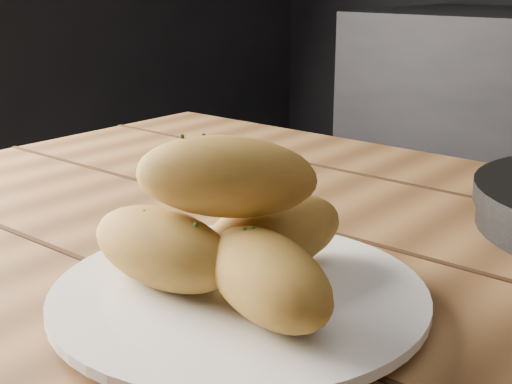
% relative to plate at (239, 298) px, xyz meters
% --- Properties ---
extents(plate, '(0.29, 0.29, 0.02)m').
position_rel_plate_xyz_m(plate, '(0.00, 0.00, 0.00)').
color(plate, white).
rests_on(plate, table).
extents(bread_rolls, '(0.24, 0.20, 0.12)m').
position_rel_plate_xyz_m(bread_rolls, '(-0.00, -0.00, 0.05)').
color(bread_rolls, '#A3792D').
rests_on(bread_rolls, plate).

